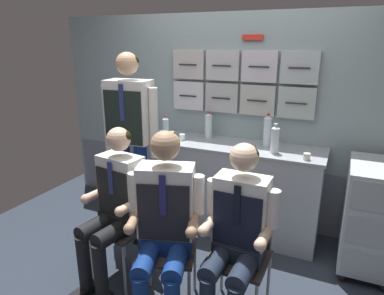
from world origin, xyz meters
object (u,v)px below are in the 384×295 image
at_px(crew_member_standing, 131,131).
at_px(coffee_cup_spare, 161,134).
at_px(crew_member_center, 164,219).
at_px(water_bottle_clear, 208,125).
at_px(crew_member_right, 237,231).
at_px(crew_member_left, 114,202).
at_px(folding_chair_center, 169,233).
at_px(service_trolley, 370,215).
at_px(folding_chair_left, 130,212).
at_px(snack_banana, 246,147).
at_px(folding_chair_right, 243,241).

xyz_separation_m(crew_member_standing, coffee_cup_spare, (0.08, 0.42, -0.13)).
distance_m(crew_member_center, water_bottle_clear, 1.48).
relative_size(crew_member_center, crew_member_right, 1.04).
xyz_separation_m(crew_member_right, water_bottle_clear, (-0.73, 1.32, 0.34)).
relative_size(crew_member_left, folding_chair_center, 1.46).
bearing_deg(water_bottle_clear, coffee_cup_spare, -150.24).
bearing_deg(crew_member_right, folding_chair_center, 175.70).
relative_size(service_trolley, crew_member_standing, 0.52).
relative_size(crew_member_left, coffee_cup_spare, 14.38).
height_order(crew_member_right, crew_member_standing, crew_member_standing).
bearing_deg(folding_chair_center, crew_member_right, -4.30).
bearing_deg(folding_chair_left, snack_banana, 52.30).
distance_m(folding_chair_left, crew_member_right, 0.99).
bearing_deg(crew_member_right, coffee_cup_spare, 136.89).
bearing_deg(crew_member_left, folding_chair_left, 80.65).
distance_m(folding_chair_left, folding_chair_right, 0.96).
relative_size(crew_member_left, crew_member_standing, 0.71).
height_order(service_trolley, crew_member_left, crew_member_left).
bearing_deg(crew_member_standing, service_trolley, 10.66).
relative_size(service_trolley, crew_member_center, 0.70).
height_order(crew_member_standing, snack_banana, crew_member_standing).
distance_m(crew_member_left, coffee_cup_spare, 1.09).
bearing_deg(crew_member_center, service_trolley, 41.47).
bearing_deg(service_trolley, water_bottle_clear, 169.99).
relative_size(crew_member_standing, coffee_cup_spare, 20.29).
xyz_separation_m(crew_member_right, snack_banana, (-0.26, 1.09, 0.23)).
relative_size(crew_member_left, crew_member_center, 0.96).
bearing_deg(snack_banana, coffee_cup_spare, -178.80).
relative_size(crew_member_center, coffee_cup_spare, 15.05).
height_order(crew_member_left, crew_member_right, crew_member_right).
height_order(folding_chair_left, snack_banana, snack_banana).
distance_m(folding_chair_center, coffee_cup_spare, 1.28).
bearing_deg(crew_member_center, crew_member_standing, 134.94).
xyz_separation_m(crew_member_left, coffee_cup_spare, (-0.16, 1.05, 0.26)).
height_order(service_trolley, coffee_cup_spare, coffee_cup_spare).
bearing_deg(folding_chair_right, folding_chair_left, 178.34).
bearing_deg(crew_member_center, crew_member_right, 13.36).
relative_size(folding_chair_left, folding_chair_center, 1.00).
bearing_deg(crew_member_standing, snack_banana, 24.41).
distance_m(folding_chair_right, snack_banana, 1.04).
relative_size(folding_chair_left, crew_member_standing, 0.48).
xyz_separation_m(crew_member_left, crew_member_center, (0.51, -0.14, 0.04)).
xyz_separation_m(service_trolley, folding_chair_center, (-1.35, -1.00, 0.04)).
distance_m(folding_chair_center, crew_member_standing, 1.09).
bearing_deg(folding_chair_center, water_bottle_clear, 99.26).
xyz_separation_m(folding_chair_right, crew_member_right, (-0.00, -0.16, 0.16)).
distance_m(crew_member_left, snack_banana, 1.31).
height_order(crew_member_left, snack_banana, crew_member_left).
height_order(coffee_cup_spare, snack_banana, coffee_cup_spare).
bearing_deg(snack_banana, crew_member_left, -124.27).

